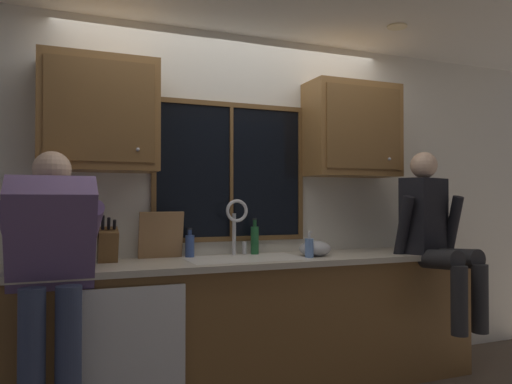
% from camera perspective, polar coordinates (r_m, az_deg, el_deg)
% --- Properties ---
extents(back_wall, '(5.84, 0.12, 2.55)m').
position_cam_1_polar(back_wall, '(3.71, -3.16, -1.57)').
color(back_wall, silver).
rests_on(back_wall, floor).
extents(ceiling_downlight_right, '(0.14, 0.14, 0.01)m').
position_cam_1_polar(ceiling_downlight_right, '(3.82, 15.95, 17.85)').
color(ceiling_downlight_right, '#FFEAB2').
extents(window_glass, '(1.10, 0.02, 0.95)m').
position_cam_1_polar(window_glass, '(3.65, -2.92, 2.35)').
color(window_glass, black).
extents(window_frame_top, '(1.17, 0.02, 0.04)m').
position_cam_1_polar(window_frame_top, '(3.70, -2.86, 10.00)').
color(window_frame_top, brown).
extents(window_frame_bottom, '(1.17, 0.02, 0.04)m').
position_cam_1_polar(window_frame_bottom, '(3.64, -2.87, -5.40)').
color(window_frame_bottom, brown).
extents(window_frame_left, '(0.03, 0.02, 0.95)m').
position_cam_1_polar(window_frame_left, '(3.49, -11.71, 2.51)').
color(window_frame_left, brown).
extents(window_frame_right, '(0.03, 0.02, 0.95)m').
position_cam_1_polar(window_frame_right, '(3.86, 5.13, 2.17)').
color(window_frame_right, brown).
extents(window_mullion_center, '(0.02, 0.02, 0.95)m').
position_cam_1_polar(window_mullion_center, '(3.63, -2.85, 2.36)').
color(window_mullion_center, brown).
extents(lower_cabinet_run, '(3.44, 0.58, 0.88)m').
position_cam_1_polar(lower_cabinet_run, '(3.49, -1.24, -15.48)').
color(lower_cabinet_run, brown).
rests_on(lower_cabinet_run, floor).
extents(countertop, '(3.50, 0.62, 0.04)m').
position_cam_1_polar(countertop, '(3.38, -1.12, -8.00)').
color(countertop, beige).
rests_on(countertop, lower_cabinet_run).
extents(dishwasher_front, '(0.60, 0.02, 0.74)m').
position_cam_1_polar(dishwasher_front, '(2.99, -14.05, -17.57)').
color(dishwasher_front, white).
extents(upper_cabinet_left, '(0.73, 0.36, 0.72)m').
position_cam_1_polar(upper_cabinet_left, '(3.33, -17.65, 8.50)').
color(upper_cabinet_left, olive).
extents(upper_cabinet_right, '(0.73, 0.36, 0.72)m').
position_cam_1_polar(upper_cabinet_right, '(3.95, 11.03, 6.99)').
color(upper_cabinet_right, olive).
extents(sink, '(0.80, 0.46, 0.21)m').
position_cam_1_polar(sink, '(3.40, -1.30, -9.29)').
color(sink, white).
rests_on(sink, lower_cabinet_run).
extents(faucet, '(0.18, 0.09, 0.40)m').
position_cam_1_polar(faucet, '(3.54, -2.21, -3.25)').
color(faucet, silver).
rests_on(faucet, countertop).
extents(person_standing, '(0.53, 0.67, 1.59)m').
position_cam_1_polar(person_standing, '(2.84, -22.55, -7.83)').
color(person_standing, '#384260').
rests_on(person_standing, floor).
extents(person_sitting_on_counter, '(0.54, 0.66, 1.26)m').
position_cam_1_polar(person_sitting_on_counter, '(3.86, 19.78, -4.03)').
color(person_sitting_on_counter, '#262628').
rests_on(person_sitting_on_counter, countertop).
extents(knife_block, '(0.12, 0.18, 0.32)m').
position_cam_1_polar(knife_block, '(3.28, -16.71, -5.92)').
color(knife_block, brown).
rests_on(knife_block, countertop).
extents(cutting_board, '(0.30, 0.09, 0.32)m').
position_cam_1_polar(cutting_board, '(3.44, -10.89, -4.90)').
color(cutting_board, '#997047').
rests_on(cutting_board, countertop).
extents(mixing_bowl, '(0.23, 0.23, 0.11)m').
position_cam_1_polar(mixing_bowl, '(3.56, 6.81, -6.49)').
color(mixing_bowl, '#B7B7BC').
rests_on(mixing_bowl, countertop).
extents(soap_dispenser, '(0.06, 0.07, 0.18)m').
position_cam_1_polar(soap_dispenser, '(3.44, 6.15, -6.37)').
color(soap_dispenser, '#668CCC').
rests_on(soap_dispenser, countertop).
extents(bottle_green_glass, '(0.06, 0.06, 0.20)m').
position_cam_1_polar(bottle_green_glass, '(3.47, -7.64, -6.10)').
color(bottle_green_glass, '#334C8C').
rests_on(bottle_green_glass, countertop).
extents(bottle_tall_clear, '(0.06, 0.06, 0.26)m').
position_cam_1_polar(bottle_tall_clear, '(3.62, -0.15, -5.49)').
color(bottle_tall_clear, '#1E592D').
rests_on(bottle_tall_clear, countertop).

